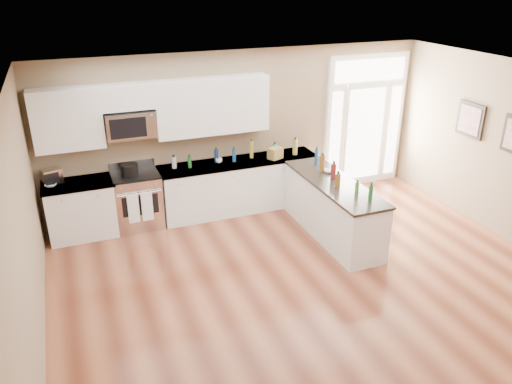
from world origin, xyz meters
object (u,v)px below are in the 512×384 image
kitchen_range (138,200)px  stockpot (130,170)px  toaster_oven (52,176)px  peninsula_cabinet (332,210)px

kitchen_range → stockpot: stockpot is taller
kitchen_range → toaster_oven: 1.39m
peninsula_cabinet → kitchen_range: kitchen_range is taller
peninsula_cabinet → toaster_oven: bearing=159.5°
peninsula_cabinet → stockpot: (-2.98, 1.41, 0.62)m
peninsula_cabinet → toaster_oven: size_ratio=8.31×
peninsula_cabinet → kitchen_range: 3.24m
toaster_oven → stockpot: bearing=-23.6°
peninsula_cabinet → toaster_oven: (-4.15, 1.56, 0.62)m
kitchen_range → stockpot: size_ratio=3.93×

